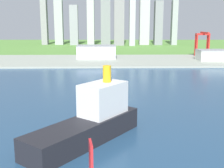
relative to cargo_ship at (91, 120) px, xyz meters
name	(u,v)px	position (x,y,z in m)	size (l,w,h in m)	color
ground_plane	(124,89)	(23.78, 114.85, -10.20)	(2400.00, 2400.00, 0.00)	#598F3C
water_bay	(129,108)	(23.78, 54.85, -10.13)	(840.00, 360.00, 0.15)	navy
industrial_pier	(116,60)	(23.78, 304.85, -8.95)	(840.00, 140.00, 2.50)	#989F90
cargo_ship	(91,120)	(0.00, 0.00, 0.00)	(56.74, 65.22, 36.54)	black
port_crane_red	(203,39)	(170.97, 350.59, 21.19)	(22.67, 37.95, 40.80)	red
warehouse_main	(96,52)	(-7.04, 324.12, 2.55)	(61.04, 37.93, 20.47)	silver
warehouse_annex	(212,55)	(167.63, 293.71, 0.36)	(43.18, 31.14, 16.07)	silver
distant_skyline	(110,20)	(19.36, 633.24, 53.09)	(357.00, 62.01, 156.49)	gray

